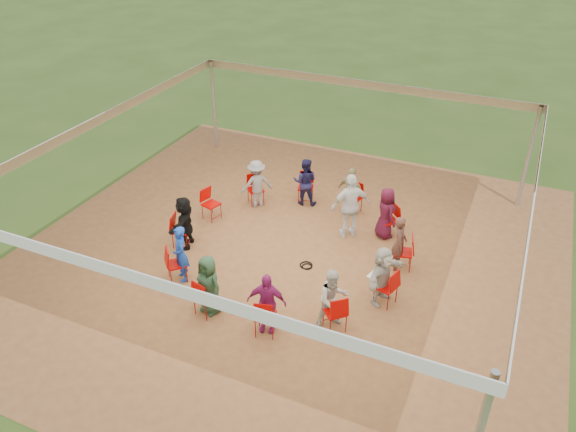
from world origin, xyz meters
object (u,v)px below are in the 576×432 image
at_px(person_seated_2, 386,213).
at_px(person_seated_8, 209,285).
at_px(chair_11, 335,312).
at_px(person_seated_3, 351,192).
at_px(chair_9, 206,297).
at_px(cable_coil, 306,266).
at_px(person_seated_0, 382,275).
at_px(person_seated_7, 181,254).
at_px(chair_3, 353,198).
at_px(person_seated_10, 333,299).
at_px(chair_7, 181,230).
at_px(chair_10, 266,316).
at_px(chair_0, 386,287).
at_px(laptop, 376,274).
at_px(person_seated_4, 305,182).
at_px(chair_5, 256,190).
at_px(chair_6, 211,204).
at_px(person_seated_6, 185,222).
at_px(chair_4, 306,188).
at_px(standing_person, 351,206).
at_px(person_seated_1, 399,243).
at_px(chair_1, 403,253).
at_px(person_seated_5, 257,184).
at_px(person_seated_9, 267,303).
at_px(chair_2, 389,221).
at_px(chair_8, 177,264).

distance_m(person_seated_2, person_seated_8, 5.14).
bearing_deg(chair_11, person_seated_3, 60.73).
bearing_deg(chair_9, cable_coil, 77.45).
distance_m(person_seated_0, person_seated_7, 4.61).
distance_m(chair_3, person_seated_10, 4.72).
distance_m(chair_7, chair_9, 2.78).
distance_m(person_seated_0, person_seated_10, 1.38).
distance_m(chair_10, person_seated_3, 5.26).
distance_m(chair_0, person_seated_7, 4.72).
bearing_deg(chair_11, laptop, 26.51).
distance_m(chair_3, person_seated_4, 1.44).
height_order(chair_9, chair_10, same).
xyz_separation_m(chair_5, chair_6, (-0.74, -1.23, 0.00)).
distance_m(person_seated_6, cable_coil, 3.25).
height_order(chair_4, standing_person, standing_person).
xyz_separation_m(chair_0, person_seated_1, (-0.09, 1.41, 0.26)).
distance_m(chair_1, chair_3, 2.78).
relative_size(chair_6, chair_10, 1.00).
bearing_deg(standing_person, person_seated_4, -71.80).
bearing_deg(person_seated_6, chair_4, 136.26).
bearing_deg(chair_1, chair_6, 75.00).
height_order(person_seated_2, person_seated_6, same).
relative_size(person_seated_5, person_seated_6, 1.00).
bearing_deg(person_seated_6, person_seated_10, 60.00).
xyz_separation_m(standing_person, cable_coil, (-0.50, -1.73, -0.88)).
height_order(chair_7, person_seated_9, person_seated_9).
relative_size(chair_4, chair_11, 1.00).
distance_m(chair_0, person_seated_0, 0.29).
bearing_deg(laptop, person_seated_7, 121.08).
xyz_separation_m(chair_6, person_seated_8, (1.94, -3.32, 0.26)).
height_order(person_seated_5, person_seated_7, same).
bearing_deg(person_seated_4, chair_4, -90.00).
xyz_separation_m(chair_2, person_seated_10, (-0.15, -3.85, 0.26)).
xyz_separation_m(chair_2, person_seated_4, (-2.65, 0.65, 0.26)).
xyz_separation_m(chair_2, person_seated_3, (-1.27, 0.63, 0.26)).
bearing_deg(person_seated_6, person_seated_5, 150.00).
bearing_deg(person_seated_0, person_seated_5, 75.00).
height_order(chair_8, person_seated_7, person_seated_7).
xyz_separation_m(person_seated_0, person_seated_3, (-1.83, 3.29, 0.00)).
xyz_separation_m(chair_8, person_seated_9, (2.65, -0.65, 0.26)).
distance_m(chair_8, person_seated_3, 5.26).
height_order(chair_4, chair_8, same).
xyz_separation_m(chair_7, person_seated_4, (2.05, 3.26, 0.26)).
bearing_deg(standing_person, chair_5, -48.95).
bearing_deg(laptop, cable_coil, 91.76).
bearing_deg(person_seated_5, person_seated_0, 105.00).
bearing_deg(chair_7, person_seated_7, 19.70).
xyz_separation_m(person_seated_0, person_seated_9, (-1.91, -1.85, 0.00)).
distance_m(chair_1, person_seated_7, 5.26).
relative_size(chair_8, person_seated_6, 0.64).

